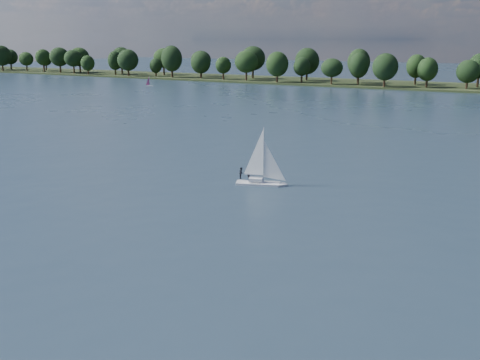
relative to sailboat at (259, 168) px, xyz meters
The scene contains 6 objects.
ground 55.88m from the sailboat, 97.26° to the left, with size 700.00×700.00×0.00m, color #233342.
far_shore 167.56m from the sailboat, 92.41° to the left, with size 660.00×40.00×1.50m, color black.
sailboat is the anchor object (origin of this frame).
dinghy_pink 159.06m from the sailboat, 133.48° to the left, with size 2.76×2.70×4.42m.
pontoon 233.16m from the sailboat, 139.64° to the left, with size 4.00×2.00×0.50m, color #55575A.
treeline 163.46m from the sailboat, 92.55° to the left, with size 562.73×73.72×17.92m.
Camera 1 is at (38.09, -16.36, 18.69)m, focal length 40.00 mm.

